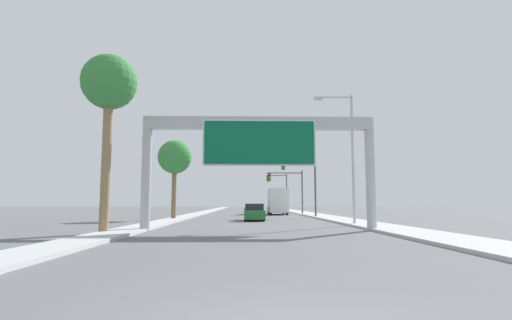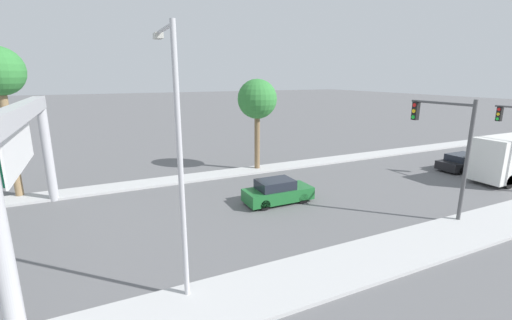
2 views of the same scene
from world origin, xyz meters
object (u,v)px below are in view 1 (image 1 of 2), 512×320
(traffic_light_near_intersection, at_px, (304,177))
(traffic_light_mid_block, at_px, (290,185))
(car_near_right, at_px, (251,210))
(street_lamp_right, at_px, (348,148))
(palm_tree_background, at_px, (175,158))
(traffic_light_far_intersection, at_px, (280,186))
(palm_tree_foreground, at_px, (109,87))
(sign_gantry, at_px, (259,144))
(car_far_right, at_px, (254,213))
(truck_box_primary, at_px, (278,202))

(traffic_light_near_intersection, relative_size, traffic_light_mid_block, 1.13)
(car_near_right, relative_size, traffic_light_mid_block, 0.80)
(street_lamp_right, bearing_deg, palm_tree_background, 145.41)
(traffic_light_far_intersection, distance_m, street_lamp_right, 44.89)
(traffic_light_far_intersection, bearing_deg, palm_tree_foreground, -104.68)
(sign_gantry, relative_size, palm_tree_background, 1.80)
(car_near_right, relative_size, palm_tree_background, 0.62)
(street_lamp_right, bearing_deg, traffic_light_mid_block, 93.16)
(sign_gantry, xyz_separation_m, street_lamp_right, (6.52, 5.23, 0.51))
(traffic_light_far_intersection, height_order, street_lamp_right, street_lamp_right)
(sign_gantry, height_order, car_far_right, sign_gantry)
(truck_box_primary, relative_size, traffic_light_near_intersection, 1.08)
(palm_tree_foreground, bearing_deg, palm_tree_background, 88.15)
(car_far_right, xyz_separation_m, traffic_light_mid_block, (5.15, 17.42, 3.26))
(palm_tree_foreground, height_order, street_lamp_right, palm_tree_foreground)
(sign_gantry, bearing_deg, car_near_right, 90.00)
(traffic_light_near_intersection, bearing_deg, truck_box_primary, 101.30)
(traffic_light_near_intersection, bearing_deg, palm_tree_background, -158.28)
(sign_gantry, xyz_separation_m, palm_tree_background, (-7.49, 14.88, 0.81))
(car_far_right, bearing_deg, truck_box_primary, 78.93)
(sign_gantry, xyz_separation_m, traffic_light_far_intersection, (5.61, 50.09, -0.46))
(car_far_right, distance_m, truck_box_primary, 18.25)
(traffic_light_mid_block, xyz_separation_m, street_lamp_right, (1.37, -24.87, 1.51))
(truck_box_primary, height_order, traffic_light_mid_block, traffic_light_mid_block)
(sign_gantry, relative_size, palm_tree_foreground, 1.43)
(palm_tree_foreground, xyz_separation_m, palm_tree_background, (0.54, 16.85, -1.91))
(car_far_right, relative_size, traffic_light_near_intersection, 0.65)
(traffic_light_mid_block, bearing_deg, palm_tree_foreground, -112.34)
(sign_gantry, bearing_deg, street_lamp_right, 38.72)
(sign_gantry, distance_m, traffic_light_mid_block, 30.55)
(truck_box_primary, bearing_deg, car_near_right, -177.73)
(traffic_light_mid_block, bearing_deg, car_near_right, 176.36)
(traffic_light_far_intersection, relative_size, street_lamp_right, 0.73)
(sign_gantry, distance_m, palm_tree_foreground, 8.70)
(car_near_right, bearing_deg, palm_tree_foreground, -103.93)
(traffic_light_far_intersection, xyz_separation_m, street_lamp_right, (0.91, -44.87, 0.97))
(car_near_right, height_order, traffic_light_mid_block, traffic_light_mid_block)
(car_near_right, height_order, street_lamp_right, street_lamp_right)
(traffic_light_near_intersection, xyz_separation_m, traffic_light_far_intersection, (0.02, 30.00, 0.16))
(traffic_light_mid_block, relative_size, street_lamp_right, 0.62)
(sign_gantry, height_order, palm_tree_foreground, palm_tree_foreground)
(traffic_light_far_intersection, distance_m, palm_tree_foreground, 53.91)
(traffic_light_near_intersection, height_order, palm_tree_background, palm_tree_background)
(truck_box_primary, height_order, palm_tree_background, palm_tree_background)
(car_far_right, distance_m, palm_tree_background, 9.31)
(traffic_light_mid_block, height_order, palm_tree_background, palm_tree_background)
(sign_gantry, height_order, traffic_light_mid_block, sign_gantry)
(truck_box_primary, distance_m, traffic_light_far_intersection, 19.85)
(truck_box_primary, bearing_deg, sign_gantry, -96.53)
(traffic_light_mid_block, height_order, street_lamp_right, street_lamp_right)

